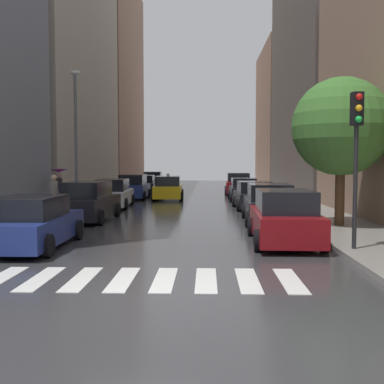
{
  "coord_description": "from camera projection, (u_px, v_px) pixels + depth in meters",
  "views": [
    {
      "loc": [
        1.36,
        -8.84,
        2.52
      ],
      "look_at": [
        0.48,
        19.25,
        0.8
      ],
      "focal_mm": 44.02,
      "sensor_mm": 36.0,
      "label": 1
    }
  ],
  "objects": [
    {
      "name": "building_left_far",
      "position": [
        110.0,
        81.0,
        59.74
      ],
      "size": [
        6.0,
        19.85,
        25.9
      ],
      "primitive_type": "cube",
      "color": "#8C6B56",
      "rests_on": "ground"
    },
    {
      "name": "parked_car_left_fifth",
      "position": [
        144.0,
        185.0,
        39.05
      ],
      "size": [
        2.25,
        4.58,
        1.53
      ],
      "rotation": [
        0.0,
        0.0,
        1.61
      ],
      "color": "black",
      "rests_on": "ground"
    },
    {
      "name": "sidewalk_left",
      "position": [
        95.0,
        198.0,
        33.16
      ],
      "size": [
        3.0,
        72.0,
        0.15
      ],
      "primitive_type": "cube",
      "color": "gray",
      "rests_on": "ground"
    },
    {
      "name": "parked_car_left_nearest",
      "position": [
        31.0,
        223.0,
        13.96
      ],
      "size": [
        2.18,
        4.57,
        1.55
      ],
      "rotation": [
        0.0,
        0.0,
        1.58
      ],
      "color": "navy",
      "rests_on": "ground"
    },
    {
      "name": "parked_car_right_fifth",
      "position": [
        238.0,
        185.0,
        37.68
      ],
      "size": [
        2.25,
        4.08,
        1.75
      ],
      "rotation": [
        0.0,
        0.0,
        1.54
      ],
      "color": "maroon",
      "rests_on": "ground"
    },
    {
      "name": "pedestrian_by_kerb",
      "position": [
        59.0,
        178.0,
        26.74
      ],
      "size": [
        1.09,
        1.09,
        2.05
      ],
      "rotation": [
        0.0,
        0.0,
        2.2
      ],
      "color": "gray",
      "rests_on": "sidewalk_left"
    },
    {
      "name": "traffic_light_right_corner",
      "position": [
        357.0,
        135.0,
        12.84
      ],
      "size": [
        0.3,
        0.42,
        4.3
      ],
      "color": "black",
      "rests_on": "sidewalk_right"
    },
    {
      "name": "building_left_mid",
      "position": [
        58.0,
        40.0,
        39.03
      ],
      "size": [
        6.0,
        20.37,
        25.54
      ],
      "primitive_type": "cube",
      "color": "#9E9384",
      "rests_on": "ground"
    },
    {
      "name": "parked_car_right_nearest",
      "position": [
        284.0,
        218.0,
        14.7
      ],
      "size": [
        2.18,
        4.54,
        1.69
      ],
      "rotation": [
        0.0,
        0.0,
        1.54
      ],
      "color": "maroon",
      "rests_on": "ground"
    },
    {
      "name": "ground_plane",
      "position": [
        187.0,
        199.0,
        32.96
      ],
      "size": [
        28.0,
        72.0,
        0.04
      ],
      "primitive_type": "cube",
      "color": "#343437"
    },
    {
      "name": "pedestrian_near_tree",
      "position": [
        54.0,
        194.0,
        21.25
      ],
      "size": [
        0.36,
        0.36,
        1.85
      ],
      "rotation": [
        0.0,
        0.0,
        4.59
      ],
      "color": "#38513D",
      "rests_on": "sidewalk_left"
    },
    {
      "name": "building_right_far",
      "position": [
        287.0,
        117.0,
        56.5
      ],
      "size": [
        6.0,
        14.81,
        16.2
      ],
      "primitive_type": "cube",
      "color": "#8C6B56",
      "rests_on": "ground"
    },
    {
      "name": "taxi_midroad",
      "position": [
        168.0,
        188.0,
        32.78
      ],
      "size": [
        2.19,
        4.74,
        1.81
      ],
      "rotation": [
        0.0,
        0.0,
        1.6
      ],
      "color": "yellow",
      "rests_on": "ground"
    },
    {
      "name": "sidewalk_right",
      "position": [
        280.0,
        198.0,
        32.75
      ],
      "size": [
        3.0,
        72.0,
        0.15
      ],
      "primitive_type": "cube",
      "color": "gray",
      "rests_on": "ground"
    },
    {
      "name": "parked_car_left_second",
      "position": [
        88.0,
        202.0,
        20.61
      ],
      "size": [
        2.19,
        4.7,
        1.73
      ],
      "rotation": [
        0.0,
        0.0,
        1.53
      ],
      "color": "black",
      "rests_on": "ground"
    },
    {
      "name": "street_tree_right",
      "position": [
        341.0,
        127.0,
        17.82
      ],
      "size": [
        3.73,
        3.73,
        5.62
      ],
      "color": "#513823",
      "rests_on": "sidewalk_right"
    },
    {
      "name": "lamp_post_left",
      "position": [
        76.0,
        129.0,
        24.78
      ],
      "size": [
        0.6,
        0.28,
        7.23
      ],
      "color": "#595B60",
      "rests_on": "sidewalk_left"
    },
    {
      "name": "crosswalk_stripes",
      "position": [
        144.0,
        279.0,
        10.17
      ],
      "size": [
        6.75,
        2.2,
        0.01
      ],
      "color": "silver",
      "rests_on": "ground"
    },
    {
      "name": "parked_car_right_third",
      "position": [
        254.0,
        196.0,
        25.78
      ],
      "size": [
        2.25,
        4.09,
        1.53
      ],
      "rotation": [
        0.0,
        0.0,
        1.6
      ],
      "color": "black",
      "rests_on": "ground"
    },
    {
      "name": "parked_car_right_fourth",
      "position": [
        243.0,
        190.0,
        31.85
      ],
      "size": [
        2.0,
        4.41,
        1.53
      ],
      "rotation": [
        0.0,
        0.0,
        1.57
      ],
      "color": "black",
      "rests_on": "ground"
    },
    {
      "name": "parked_car_left_sixth",
      "position": [
        153.0,
        181.0,
        45.73
      ],
      "size": [
        2.13,
        4.32,
        1.71
      ],
      "rotation": [
        0.0,
        0.0,
        1.6
      ],
      "color": "maroon",
      "rests_on": "ground"
    },
    {
      "name": "parked_car_right_second",
      "position": [
        269.0,
        204.0,
        19.89
      ],
      "size": [
        2.25,
        4.72,
        1.66
      ],
      "rotation": [
        0.0,
        0.0,
        1.54
      ],
      "color": "black",
      "rests_on": "ground"
    },
    {
      "name": "parked_car_left_third",
      "position": [
        113.0,
        194.0,
        26.84
      ],
      "size": [
        2.14,
        4.81,
        1.62
      ],
      "rotation": [
        0.0,
        0.0,
        1.61
      ],
      "color": "silver",
      "rests_on": "ground"
    },
    {
      "name": "parked_car_left_fourth",
      "position": [
        133.0,
        187.0,
        33.28
      ],
      "size": [
        2.09,
        4.43,
        1.72
      ],
      "rotation": [
        0.0,
        0.0,
        1.57
      ],
      "color": "navy",
      "rests_on": "ground"
    },
    {
      "name": "building_right_mid",
      "position": [
        325.0,
        71.0,
        38.46
      ],
      "size": [
        6.0,
        19.6,
        20.14
      ],
      "primitive_type": "cube",
      "color": "#564C47",
      "rests_on": "ground"
    }
  ]
}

